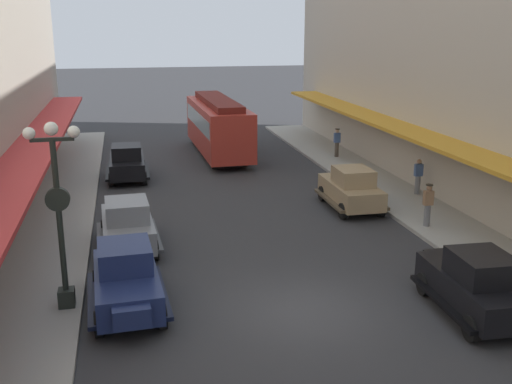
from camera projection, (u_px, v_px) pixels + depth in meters
The scene contains 12 objects.
ground_plane at pixel (302, 310), 16.81m from camera, with size 200.00×200.00×0.00m, color #2D2D30.
sidewalk_left at pixel (18, 337), 15.24m from camera, with size 3.00×60.00×0.15m, color #99968E.
parked_car_0 at pixel (351, 188), 25.83m from camera, with size 2.17×4.27×1.84m.
parked_car_1 at pixel (126, 277), 16.67m from camera, with size 2.30×4.32×1.84m.
parked_car_2 at pixel (127, 223), 21.19m from camera, with size 2.29×4.31×1.84m.
parked_car_3 at pixel (127, 162), 30.71m from camera, with size 2.17×4.27×1.84m.
parked_car_4 at pixel (476, 283), 16.34m from camera, with size 2.29×4.31×1.84m.
streetcar at pixel (218, 124), 36.20m from camera, with size 2.72×9.65×3.46m.
lamp_post_with_clock at pixel (58, 209), 15.99m from camera, with size 1.42×0.44×5.16m.
pedestrian_0 at pixel (428, 205), 23.16m from camera, with size 0.36×0.28×1.67m.
pedestrian_2 at pixel (337, 142), 35.39m from camera, with size 0.36×0.28×1.67m.
pedestrian_3 at pixel (418, 176), 27.59m from camera, with size 0.36×0.24×1.64m.
Camera 1 is at (-4.55, -14.66, 7.71)m, focal length 42.23 mm.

